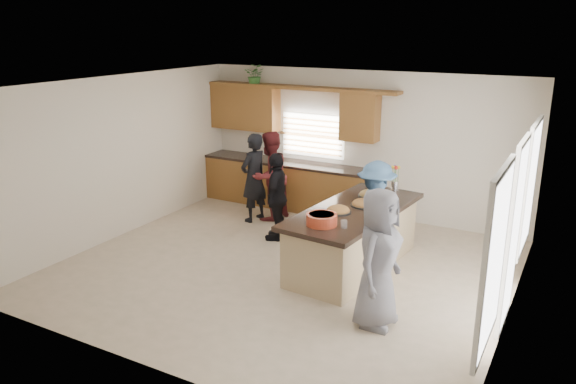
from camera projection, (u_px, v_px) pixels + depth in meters
The scene contains 18 objects.
floor at pixel (285, 268), 8.68m from camera, with size 6.50×6.50×0.00m, color beige.
room_shell at pixel (284, 148), 8.14m from camera, with size 6.52×6.02×2.81m.
back_cabinetry at pixel (287, 163), 11.39m from camera, with size 4.08×0.66×2.46m.
right_wall_glazing at pixel (514, 223), 6.70m from camera, with size 0.06×4.00×2.25m.
island at pixel (353, 239), 8.61m from camera, with size 1.40×2.80×0.95m.
platter_front at pixel (338, 211), 8.28m from camera, with size 0.38×0.38×0.16m.
platter_mid at pixel (364, 204), 8.57m from camera, with size 0.41×0.41×0.17m.
platter_back at pixel (370, 195), 9.05m from camera, with size 0.38×0.38×0.15m.
salad_bowl at pixel (322, 219), 7.75m from camera, with size 0.43×0.43×0.16m.
clear_cup at pixel (344, 224), 7.63m from camera, with size 0.09×0.09×0.11m, color white.
plate_stack at pixel (376, 195), 9.02m from camera, with size 0.22×0.22×0.05m, color #AF83BF.
flower_vase at pixel (395, 177), 9.33m from camera, with size 0.14×0.14×0.42m.
potted_plant at pixel (255, 75), 11.32m from camera, with size 0.40×0.35×0.45m, color #3C7E32.
woman_left_back at pixel (254, 178), 10.54m from camera, with size 0.62×0.40×1.69m, color black.
woman_left_mid at pixel (270, 176), 10.63m from camera, with size 0.83×0.65×1.70m, color maroon.
woman_left_front at pixel (277, 196), 9.66m from camera, with size 0.90×0.38×1.54m, color black.
woman_right_back at pixel (376, 213), 8.70m from camera, with size 1.05×0.60×1.63m, color #3F6389.
woman_right_front at pixel (378, 258), 6.82m from camera, with size 0.87×0.56×1.77m, color slate.
Camera 1 is at (3.88, -6.97, 3.63)m, focal length 35.00 mm.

